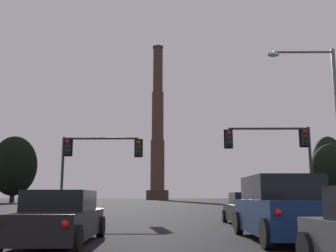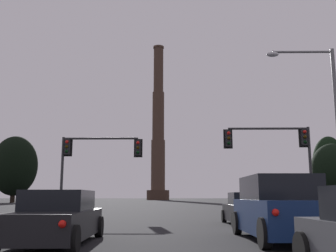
{
  "view_description": "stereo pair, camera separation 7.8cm",
  "coord_description": "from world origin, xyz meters",
  "px_view_note": "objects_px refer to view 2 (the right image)",
  "views": [
    {
      "loc": [
        -0.21,
        -2.66,
        1.25
      ],
      "look_at": [
        -0.71,
        36.55,
        8.31
      ],
      "focal_mm": 42.0,
      "sensor_mm": 36.0,
      "label": 1
    },
    {
      "loc": [
        -0.13,
        -2.66,
        1.25
      ],
      "look_at": [
        -0.71,
        36.55,
        8.31
      ],
      "focal_mm": 42.0,
      "sensor_mm": 36.0,
      "label": 2
    }
  ],
  "objects_px": {
    "hatchback_right_lane_front": "(247,210)",
    "smokestack": "(158,137)",
    "traffic_light_overhead_right": "(280,147)",
    "traffic_light_overhead_left": "(90,155)",
    "sedan_left_lane_second": "(57,219)",
    "street_lamp": "(326,113)",
    "suv_right_lane_second": "(280,209)"
  },
  "relations": [
    {
      "from": "sedan_left_lane_second",
      "to": "traffic_light_overhead_right",
      "type": "bearing_deg",
      "value": 52.35
    },
    {
      "from": "sedan_left_lane_second",
      "to": "traffic_light_overhead_left",
      "type": "relative_size",
      "value": 0.86
    },
    {
      "from": "traffic_light_overhead_left",
      "to": "suv_right_lane_second",
      "type": "bearing_deg",
      "value": -58.93
    },
    {
      "from": "hatchback_right_lane_front",
      "to": "sedan_left_lane_second",
      "type": "xyz_separation_m",
      "value": [
        -6.5,
        -7.34,
        0.0
      ]
    },
    {
      "from": "hatchback_right_lane_front",
      "to": "smokestack",
      "type": "bearing_deg",
      "value": 93.7
    },
    {
      "from": "sedan_left_lane_second",
      "to": "street_lamp",
      "type": "height_order",
      "value": "street_lamp"
    },
    {
      "from": "hatchback_right_lane_front",
      "to": "sedan_left_lane_second",
      "type": "distance_m",
      "value": 9.81
    },
    {
      "from": "traffic_light_overhead_left",
      "to": "street_lamp",
      "type": "xyz_separation_m",
      "value": [
        13.38,
        -6.58,
        1.44
      ]
    },
    {
      "from": "traffic_light_overhead_right",
      "to": "smokestack",
      "type": "distance_m",
      "value": 123.78
    },
    {
      "from": "traffic_light_overhead_left",
      "to": "traffic_light_overhead_right",
      "type": "xyz_separation_m",
      "value": [
        12.38,
        -1.4,
        0.32
      ]
    },
    {
      "from": "traffic_light_overhead_right",
      "to": "street_lamp",
      "type": "height_order",
      "value": "street_lamp"
    },
    {
      "from": "traffic_light_overhead_right",
      "to": "street_lamp",
      "type": "bearing_deg",
      "value": -79.12
    },
    {
      "from": "smokestack",
      "to": "hatchback_right_lane_front",
      "type": "bearing_deg",
      "value": -85.88
    },
    {
      "from": "sedan_left_lane_second",
      "to": "suv_right_lane_second",
      "type": "distance_m",
      "value": 6.34
    },
    {
      "from": "sedan_left_lane_second",
      "to": "street_lamp",
      "type": "xyz_separation_m",
      "value": [
        10.93,
        8.78,
        4.78
      ]
    },
    {
      "from": "traffic_light_overhead_left",
      "to": "street_lamp",
      "type": "distance_m",
      "value": 14.98
    },
    {
      "from": "sedan_left_lane_second",
      "to": "suv_right_lane_second",
      "type": "relative_size",
      "value": 0.97
    },
    {
      "from": "hatchback_right_lane_front",
      "to": "sedan_left_lane_second",
      "type": "bearing_deg",
      "value": -131.96
    },
    {
      "from": "traffic_light_overhead_right",
      "to": "street_lamp",
      "type": "relative_size",
      "value": 0.64
    },
    {
      "from": "hatchback_right_lane_front",
      "to": "traffic_light_overhead_right",
      "type": "relative_size",
      "value": 0.73
    },
    {
      "from": "street_lamp",
      "to": "smokestack",
      "type": "distance_m",
      "value": 128.82
    },
    {
      "from": "traffic_light_overhead_left",
      "to": "traffic_light_overhead_right",
      "type": "relative_size",
      "value": 0.98
    },
    {
      "from": "sedan_left_lane_second",
      "to": "traffic_light_overhead_left",
      "type": "height_order",
      "value": "traffic_light_overhead_left"
    },
    {
      "from": "traffic_light_overhead_right",
      "to": "street_lamp",
      "type": "xyz_separation_m",
      "value": [
        1.0,
        -5.18,
        1.13
      ]
    },
    {
      "from": "hatchback_right_lane_front",
      "to": "traffic_light_overhead_left",
      "type": "relative_size",
      "value": 0.74
    },
    {
      "from": "suv_right_lane_second",
      "to": "traffic_light_overhead_left",
      "type": "distance_m",
      "value": 17.17
    },
    {
      "from": "sedan_left_lane_second",
      "to": "traffic_light_overhead_right",
      "type": "distance_m",
      "value": 17.53
    },
    {
      "from": "traffic_light_overhead_right",
      "to": "smokestack",
      "type": "bearing_deg",
      "value": 95.94
    },
    {
      "from": "smokestack",
      "to": "sedan_left_lane_second",
      "type": "bearing_deg",
      "value": -88.85
    },
    {
      "from": "traffic_light_overhead_left",
      "to": "smokestack",
      "type": "bearing_deg",
      "value": 90.14
    },
    {
      "from": "smokestack",
      "to": "street_lamp",
      "type": "bearing_deg",
      "value": -83.85
    },
    {
      "from": "hatchback_right_lane_front",
      "to": "suv_right_lane_second",
      "type": "relative_size",
      "value": 0.84
    }
  ]
}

